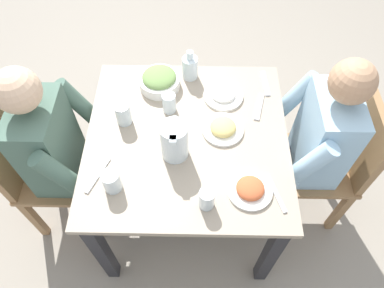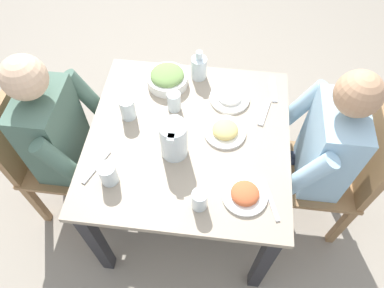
# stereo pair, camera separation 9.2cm
# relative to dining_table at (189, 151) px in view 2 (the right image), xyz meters

# --- Properties ---
(ground_plane) EXTENTS (8.00, 8.00, 0.00)m
(ground_plane) POSITION_rel_dining_table_xyz_m (0.00, 0.00, -0.63)
(ground_plane) COLOR gray
(dining_table) EXTENTS (0.93, 0.93, 0.76)m
(dining_table) POSITION_rel_dining_table_xyz_m (0.00, 0.00, 0.00)
(dining_table) COLOR gray
(dining_table) RESTS_ON ground_plane
(chair_near) EXTENTS (0.40, 0.40, 0.87)m
(chair_near) POSITION_rel_dining_table_xyz_m (0.05, -0.77, -0.14)
(chair_near) COLOR #997047
(chair_near) RESTS_ON ground_plane
(chair_far) EXTENTS (0.40, 0.40, 0.87)m
(chair_far) POSITION_rel_dining_table_xyz_m (-0.01, 0.77, -0.14)
(chair_far) COLOR #997047
(chair_far) RESTS_ON ground_plane
(diner_near) EXTENTS (0.48, 0.53, 1.17)m
(diner_near) POSITION_rel_dining_table_xyz_m (0.05, -0.57, 0.01)
(diner_near) COLOR #9EC6E0
(diner_near) RESTS_ON ground_plane
(diner_far) EXTENTS (0.48, 0.53, 1.17)m
(diner_far) POSITION_rel_dining_table_xyz_m (-0.01, 0.57, 0.01)
(diner_far) COLOR #4C6B5B
(diner_far) RESTS_ON ground_plane
(water_pitcher) EXTENTS (0.16, 0.12, 0.19)m
(water_pitcher) POSITION_rel_dining_table_xyz_m (-0.09, 0.05, 0.22)
(water_pitcher) COLOR silver
(water_pitcher) RESTS_ON dining_table
(salad_bowl) EXTENTS (0.21, 0.21, 0.09)m
(salad_bowl) POSITION_rel_dining_table_xyz_m (0.32, 0.15, 0.17)
(salad_bowl) COLOR white
(salad_bowl) RESTS_ON dining_table
(plate_fries) EXTENTS (0.19, 0.19, 0.05)m
(plate_fries) POSITION_rel_dining_table_xyz_m (0.04, -0.17, 0.14)
(plate_fries) COLOR white
(plate_fries) RESTS_ON dining_table
(plate_yoghurt) EXTENTS (0.20, 0.20, 0.04)m
(plate_yoghurt) POSITION_rel_dining_table_xyz_m (0.25, -0.17, 0.14)
(plate_yoghurt) COLOR white
(plate_yoghurt) RESTS_ON dining_table
(plate_rice_curry) EXTENTS (0.19, 0.19, 0.05)m
(plate_rice_curry) POSITION_rel_dining_table_xyz_m (-0.27, -0.27, 0.14)
(plate_rice_curry) COLOR white
(plate_rice_curry) RESTS_ON dining_table
(water_glass_by_pitcher) EXTENTS (0.07, 0.07, 0.11)m
(water_glass_by_pitcher) POSITION_rel_dining_table_xyz_m (0.09, 0.30, 0.18)
(water_glass_by_pitcher) COLOR silver
(water_glass_by_pitcher) RESTS_ON dining_table
(water_glass_near_left) EXTENTS (0.07, 0.07, 0.10)m
(water_glass_near_left) POSITION_rel_dining_table_xyz_m (0.16, 0.09, 0.18)
(water_glass_near_left) COLOR silver
(water_glass_near_left) RESTS_ON dining_table
(water_glass_far_right) EXTENTS (0.08, 0.08, 0.10)m
(water_glass_far_right) POSITION_rel_dining_table_xyz_m (-0.27, 0.30, 0.17)
(water_glass_far_right) COLOR silver
(water_glass_far_right) RESTS_ON dining_table
(water_glass_far_left) EXTENTS (0.06, 0.06, 0.10)m
(water_glass_far_left) POSITION_rel_dining_table_xyz_m (-0.34, -0.09, 0.17)
(water_glass_far_left) COLOR silver
(water_glass_far_left) RESTS_ON dining_table
(oil_carafe) EXTENTS (0.08, 0.08, 0.16)m
(oil_carafe) POSITION_rel_dining_table_xyz_m (0.39, -0.01, 0.18)
(oil_carafe) COLOR silver
(oil_carafe) RESTS_ON dining_table
(fork_near) EXTENTS (0.17, 0.04, 0.01)m
(fork_near) POSITION_rel_dining_table_xyz_m (0.34, -0.39, 0.13)
(fork_near) COLOR silver
(fork_near) RESTS_ON dining_table
(knife_near) EXTENTS (0.18, 0.09, 0.01)m
(knife_near) POSITION_rel_dining_table_xyz_m (-0.21, 0.38, 0.13)
(knife_near) COLOR silver
(knife_near) RESTS_ON dining_table
(fork_far) EXTENTS (0.17, 0.07, 0.01)m
(fork_far) POSITION_rel_dining_table_xyz_m (0.18, -0.35, 0.13)
(fork_far) COLOR silver
(fork_far) RESTS_ON dining_table
(knife_far) EXTENTS (0.18, 0.07, 0.01)m
(knife_far) POSITION_rel_dining_table_xyz_m (-0.28, -0.38, 0.13)
(knife_far) COLOR silver
(knife_far) RESTS_ON dining_table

